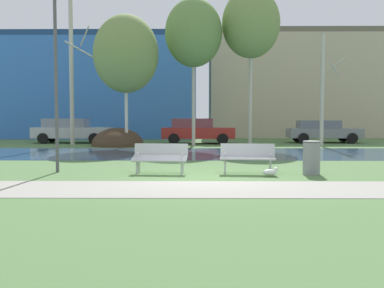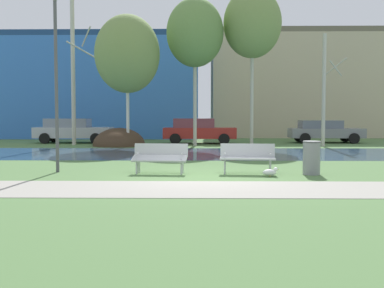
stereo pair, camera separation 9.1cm
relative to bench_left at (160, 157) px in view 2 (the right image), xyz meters
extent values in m
plane|color=#4C703D|center=(1.27, 9.11, -0.47)|extent=(120.00, 120.00, 0.00)
cube|color=gray|center=(1.27, -2.96, -0.47)|extent=(60.00, 2.50, 0.01)
cube|color=#33516B|center=(1.27, 7.24, -0.47)|extent=(80.00, 6.66, 0.01)
ellipsoid|color=#423021|center=(-3.35, 12.54, -0.47)|extent=(2.91, 3.19, 2.00)
cube|color=#B2B5B7|center=(-0.01, -0.09, -0.02)|extent=(1.64, 0.62, 0.19)
cube|color=#B2B5B7|center=(0.02, 0.18, 0.20)|extent=(1.60, 0.23, 0.40)
cube|color=#B2B5B7|center=(-0.66, 0.03, -0.25)|extent=(0.08, 0.43, 0.45)
cube|color=#B2B5B7|center=(0.65, -0.10, -0.25)|extent=(0.08, 0.43, 0.45)
cylinder|color=#B2B5B7|center=(-0.66, -0.01, 0.12)|extent=(0.07, 0.28, 0.04)
cylinder|color=#B2B5B7|center=(0.65, -0.14, 0.12)|extent=(0.07, 0.28, 0.04)
cube|color=#B2B5B7|center=(2.55, -0.09, -0.02)|extent=(1.64, 0.63, 0.05)
cube|color=#B2B5B7|center=(2.58, 0.18, 0.20)|extent=(1.60, 0.23, 0.40)
cube|color=#B2B5B7|center=(1.91, 0.03, -0.25)|extent=(0.08, 0.43, 0.45)
cube|color=#B2B5B7|center=(3.21, -0.10, -0.25)|extent=(0.08, 0.43, 0.45)
cylinder|color=#B2B5B7|center=(1.90, -0.01, 0.12)|extent=(0.07, 0.28, 0.04)
cylinder|color=#B2B5B7|center=(3.21, -0.14, 0.12)|extent=(0.07, 0.28, 0.04)
cylinder|color=gray|center=(4.38, -0.20, 0.01)|extent=(0.49, 0.49, 0.97)
torus|color=#494A4C|center=(4.38, -0.20, 0.47)|extent=(0.52, 0.52, 0.04)
ellipsoid|color=white|center=(3.10, -0.72, -0.35)|extent=(0.38, 0.17, 0.17)
sphere|color=white|center=(3.27, -0.72, -0.27)|extent=(0.12, 0.12, 0.12)
cone|color=gold|center=(3.34, -0.72, -0.27)|extent=(0.07, 0.04, 0.04)
cylinder|color=gold|center=(3.12, -0.76, -0.42)|extent=(0.01, 0.01, 0.10)
cylinder|color=gold|center=(3.12, -0.69, -0.42)|extent=(0.01, 0.01, 0.10)
cylinder|color=#4C4C51|center=(-3.11, 0.26, 2.07)|extent=(0.10, 0.10, 5.09)
cylinder|color=#BCB7A8|center=(-6.09, 13.34, 4.01)|extent=(0.24, 0.24, 8.96)
cylinder|color=#BCB7A8|center=(-5.42, 13.80, 5.78)|extent=(0.84, 1.17, 1.02)
cylinder|color=#BCB7A8|center=(-5.39, 12.63, 4.84)|extent=(1.40, 1.37, 0.83)
cylinder|color=beige|center=(-2.74, 11.83, 2.73)|extent=(0.17, 0.17, 6.41)
ellipsoid|color=olive|center=(-2.74, 11.83, 4.53)|extent=(3.50, 3.50, 4.20)
cylinder|color=#BCB7A8|center=(0.89, 12.67, 3.54)|extent=(0.20, 0.20, 8.02)
ellipsoid|color=#668947|center=(0.89, 12.67, 5.79)|extent=(3.16, 3.16, 3.79)
cylinder|color=#BCB7A8|center=(4.12, 13.22, 3.93)|extent=(0.19, 0.19, 8.81)
ellipsoid|color=olive|center=(4.12, 13.22, 6.40)|extent=(3.26, 3.26, 3.91)
cylinder|color=#BCB7A8|center=(7.91, 12.18, 2.58)|extent=(0.21, 0.21, 6.11)
cylinder|color=#BCB7A8|center=(8.63, 12.68, 3.89)|extent=(0.95, 1.34, 0.92)
cylinder|color=#BCB7A8|center=(8.40, 11.68, 3.72)|extent=(0.95, 0.92, 0.78)
cube|color=#B2B5BC|center=(-6.58, 15.18, 0.17)|extent=(4.66, 1.75, 0.65)
cube|color=gray|center=(-6.95, 15.18, 0.76)|extent=(2.62, 1.52, 0.54)
cylinder|color=black|center=(-5.03, 16.02, -0.15)|extent=(0.64, 0.23, 0.64)
cylinder|color=black|center=(-5.05, 14.31, -0.15)|extent=(0.64, 0.23, 0.64)
cylinder|color=black|center=(-8.10, 16.04, -0.15)|extent=(0.64, 0.23, 0.64)
cylinder|color=black|center=(-8.12, 14.34, -0.15)|extent=(0.64, 0.23, 0.64)
cube|color=maroon|center=(1.16, 14.69, 0.17)|extent=(4.34, 1.80, 0.64)
cube|color=brown|center=(0.82, 14.69, 0.76)|extent=(2.44, 1.58, 0.56)
cylinder|color=black|center=(2.60, 15.56, -0.15)|extent=(0.64, 0.23, 0.64)
cylinder|color=black|center=(2.58, 13.79, -0.15)|extent=(0.64, 0.23, 0.64)
cylinder|color=black|center=(-0.26, 15.59, -0.15)|extent=(0.64, 0.23, 0.64)
cylinder|color=black|center=(-0.27, 13.82, -0.15)|extent=(0.64, 0.23, 0.64)
cube|color=slate|center=(8.94, 15.55, 0.14)|extent=(4.43, 1.83, 0.57)
cube|color=slate|center=(8.59, 15.55, 0.67)|extent=(2.49, 1.59, 0.49)
cylinder|color=black|center=(10.41, 16.43, -0.15)|extent=(0.64, 0.23, 0.64)
cylinder|color=black|center=(10.39, 14.64, -0.15)|extent=(0.64, 0.23, 0.64)
cylinder|color=black|center=(7.49, 16.46, -0.15)|extent=(0.64, 0.23, 0.64)
cylinder|color=black|center=(7.48, 14.67, -0.15)|extent=(0.64, 0.23, 0.64)
cube|color=#3870C6|center=(-7.24, 23.34, 3.18)|extent=(16.47, 7.61, 7.30)
cube|color=navy|center=(-7.24, 23.34, 7.03)|extent=(16.47, 7.61, 0.40)
cube|color=#BCAD8E|center=(9.95, 24.72, 3.42)|extent=(15.66, 7.02, 7.79)
cube|color=#675F4E|center=(9.95, 24.72, 7.52)|extent=(15.66, 7.02, 0.40)
camera|label=1|loc=(1.08, -13.87, 1.24)|focal=44.47mm
camera|label=2|loc=(1.17, -13.87, 1.24)|focal=44.47mm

